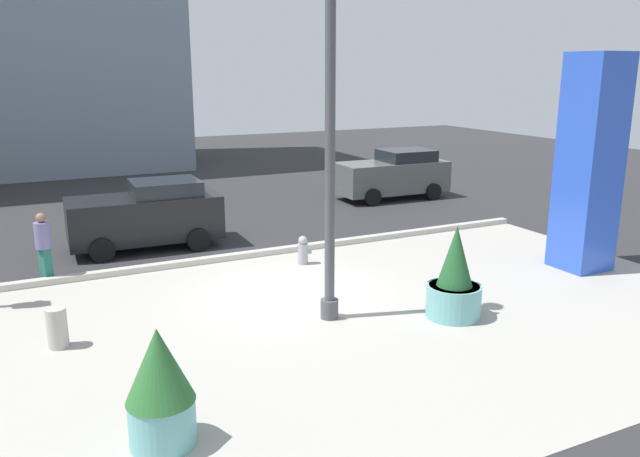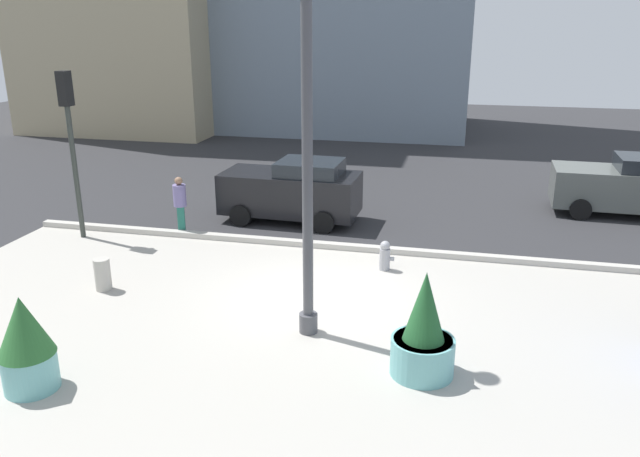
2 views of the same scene
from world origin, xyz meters
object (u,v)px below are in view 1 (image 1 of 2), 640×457
(potted_plant_near_right, at_px, (160,387))
(pedestrian_crossing, at_px, (43,244))
(potted_plant_curbside, at_px, (454,282))
(car_curb_west, at_px, (147,215))
(lamp_post, at_px, (330,161))
(concrete_bollard, at_px, (57,328))
(art_pillar_blue, at_px, (589,164))
(fire_hydrant, at_px, (303,250))
(car_intersection, at_px, (393,174))

(potted_plant_near_right, xyz_separation_m, pedestrian_crossing, (-0.95, 7.91, 0.08))
(potted_plant_curbside, bearing_deg, car_curb_west, 119.43)
(lamp_post, relative_size, car_curb_west, 1.58)
(lamp_post, xyz_separation_m, concrete_bollard, (-5.00, 0.92, -2.80))
(art_pillar_blue, bearing_deg, lamp_post, -178.47)
(pedestrian_crossing, bearing_deg, art_pillar_blue, -21.48)
(fire_hydrant, bearing_deg, potted_plant_near_right, -127.85)
(art_pillar_blue, distance_m, potted_plant_near_right, 11.73)
(art_pillar_blue, height_order, potted_plant_curbside, art_pillar_blue)
(potted_plant_near_right, distance_m, fire_hydrant, 8.22)
(art_pillar_blue, relative_size, potted_plant_curbside, 2.77)
(car_intersection, distance_m, pedestrian_crossing, 13.57)
(car_curb_west, bearing_deg, pedestrian_crossing, -145.48)
(car_intersection, bearing_deg, pedestrian_crossing, -159.25)
(concrete_bollard, bearing_deg, lamp_post, -10.47)
(potted_plant_curbside, xyz_separation_m, potted_plant_near_right, (-6.26, -1.91, 0.10))
(fire_hydrant, height_order, car_curb_west, car_curb_west)
(lamp_post, height_order, art_pillar_blue, lamp_post)
(potted_plant_curbside, bearing_deg, car_intersection, 63.13)
(art_pillar_blue, relative_size, pedestrian_crossing, 3.18)
(pedestrian_crossing, bearing_deg, concrete_bollard, -90.75)
(lamp_post, relative_size, potted_plant_curbside, 3.43)
(potted_plant_curbside, relative_size, concrete_bollard, 2.54)
(potted_plant_curbside, xyz_separation_m, fire_hydrant, (-1.23, 4.57, -0.38))
(car_intersection, xyz_separation_m, pedestrian_crossing, (-12.69, -4.81, -0.01))
(potted_plant_curbside, xyz_separation_m, pedestrian_crossing, (-7.22, 6.00, 0.17))
(art_pillar_blue, bearing_deg, car_curb_west, 144.51)
(fire_hydrant, height_order, pedestrian_crossing, pedestrian_crossing)
(lamp_post, bearing_deg, car_intersection, 51.58)
(car_curb_west, bearing_deg, fire_hydrant, -45.93)
(car_intersection, bearing_deg, art_pillar_blue, -93.46)
(lamp_post, bearing_deg, potted_plant_near_right, -143.53)
(art_pillar_blue, height_order, car_intersection, art_pillar_blue)
(concrete_bollard, distance_m, car_curb_west, 6.59)
(concrete_bollard, distance_m, pedestrian_crossing, 4.07)
(lamp_post, relative_size, concrete_bollard, 8.69)
(art_pillar_blue, xyz_separation_m, car_curb_west, (-9.35, 6.67, -1.69))
(art_pillar_blue, xyz_separation_m, concrete_bollard, (-12.17, 0.73, -2.26))
(art_pillar_blue, distance_m, pedestrian_crossing, 13.13)
(car_intersection, bearing_deg, potted_plant_near_right, -132.71)
(art_pillar_blue, height_order, potted_plant_near_right, art_pillar_blue)
(lamp_post, bearing_deg, fire_hydrant, 73.54)
(car_intersection, height_order, pedestrian_crossing, car_intersection)
(lamp_post, relative_size, pedestrian_crossing, 3.93)
(lamp_post, distance_m, potted_plant_near_right, 5.48)
(fire_hydrant, distance_m, car_curb_west, 4.67)
(fire_hydrant, xyz_separation_m, concrete_bollard, (-6.04, -2.60, 0.01))
(potted_plant_near_right, xyz_separation_m, car_curb_west, (1.81, 9.81, 0.10))
(potted_plant_curbside, bearing_deg, pedestrian_crossing, 140.27)
(lamp_post, bearing_deg, art_pillar_blue, 1.53)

